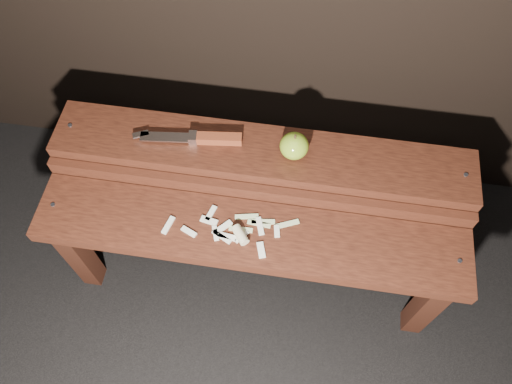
# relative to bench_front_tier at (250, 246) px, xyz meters

# --- Properties ---
(ground) EXTENTS (60.00, 60.00, 0.00)m
(ground) POSITION_rel_bench_front_tier_xyz_m (0.00, 0.06, -0.35)
(ground) COLOR black
(bench_front_tier) EXTENTS (1.20, 0.20, 0.42)m
(bench_front_tier) POSITION_rel_bench_front_tier_xyz_m (0.00, 0.00, 0.00)
(bench_front_tier) COLOR black
(bench_front_tier) RESTS_ON ground
(bench_rear_tier) EXTENTS (1.20, 0.21, 0.50)m
(bench_rear_tier) POSITION_rel_bench_front_tier_xyz_m (0.00, 0.23, 0.06)
(bench_rear_tier) COLOR black
(bench_rear_tier) RESTS_ON ground
(apple) EXTENTS (0.08, 0.08, 0.08)m
(apple) POSITION_rel_bench_front_tier_xyz_m (0.09, 0.23, 0.18)
(apple) COLOR olive
(apple) RESTS_ON bench_rear_tier
(knife) EXTENTS (0.31, 0.06, 0.03)m
(knife) POSITION_rel_bench_front_tier_xyz_m (-0.16, 0.24, 0.16)
(knife) COLOR maroon
(knife) RESTS_ON bench_rear_tier
(apple_scraps) EXTENTS (0.37, 0.14, 0.03)m
(apple_scraps) POSITION_rel_bench_front_tier_xyz_m (-0.04, 0.01, 0.07)
(apple_scraps) COLOR beige
(apple_scraps) RESTS_ON bench_front_tier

